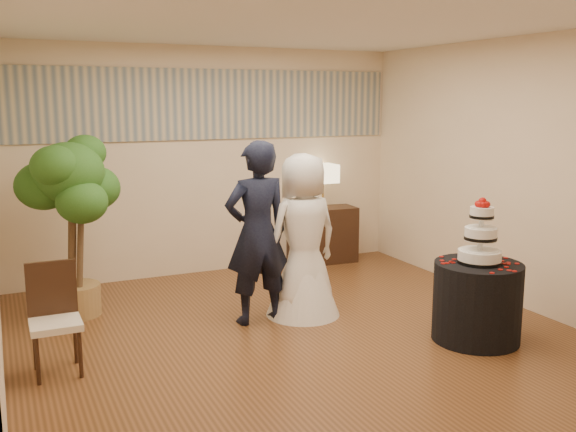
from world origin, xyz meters
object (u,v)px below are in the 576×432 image
console (323,235)px  groom (257,233)px  bride (303,235)px  cake_table (477,302)px  side_chair (55,321)px  ficus_tree (71,226)px  table_lamp (323,186)px  wedding_cake (481,231)px

console → groom: bearing=-129.5°
console → bride: bearing=-119.8°
cake_table → side_chair: 3.62m
console → ficus_tree: (-3.28, -0.86, 0.55)m
groom → cake_table: groom is taller
cake_table → table_lamp: size_ratio=1.35×
bride → wedding_cake: (1.12, -1.29, 0.19)m
table_lamp → side_chair: size_ratio=0.66×
cake_table → table_lamp: table_lamp is taller
side_chair → cake_table: bearing=-13.1°
console → table_lamp: size_ratio=1.54×
groom → side_chair: groom is taller
table_lamp → bride: bearing=-123.1°
groom → console: (1.68, 1.82, -0.52)m
bride → table_lamp: (1.18, 1.81, 0.21)m
cake_table → console: 3.10m
cake_table → wedding_cake: wedding_cake is taller
groom → table_lamp: groom is taller
console → wedding_cake: bearing=-87.8°
ficus_tree → side_chair: 1.53m
bride → console: (1.18, 1.81, -0.45)m
side_chair → ficus_tree: bearing=77.8°
table_lamp → ficus_tree: ficus_tree is taller
wedding_cake → table_lamp: (0.06, 3.10, 0.02)m
bride → console: size_ratio=1.85×
cake_table → side_chair: bearing=166.9°
console → table_lamp: table_lamp is taller
wedding_cake → console: wedding_cake is taller
wedding_cake → console: bearing=89.0°
bride → ficus_tree: bearing=-32.9°
table_lamp → ficus_tree: size_ratio=0.31×
ficus_tree → side_chair: (-0.31, -1.42, -0.48)m
cake_table → ficus_tree: 3.96m
groom → ficus_tree: (-1.60, 0.96, 0.03)m
groom → wedding_cake: size_ratio=3.00×
groom → console: bearing=-134.3°
console → ficus_tree: bearing=-162.1°
bride → side_chair: size_ratio=1.86×
ficus_tree → wedding_cake: bearing=-34.8°
table_lamp → ficus_tree: (-3.28, -0.86, -0.11)m
console → side_chair: bearing=-144.4°
bride → wedding_cake: bride is taller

